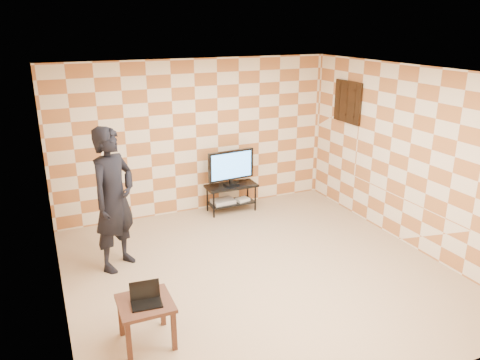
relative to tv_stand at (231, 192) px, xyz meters
name	(u,v)px	position (x,y,z in m)	size (l,w,h in m)	color
floor	(258,271)	(-0.52, -2.16, -0.36)	(5.00, 5.00, 0.00)	tan
wall_back	(196,137)	(-0.52, 0.34, 0.99)	(5.00, 0.02, 2.70)	beige
wall_front	(391,267)	(-0.52, -4.66, 0.99)	(5.00, 0.02, 2.70)	beige
wall_left	(52,209)	(-3.02, -2.16, 0.99)	(0.02, 5.00, 2.70)	beige
wall_right	(409,157)	(1.98, -2.16, 0.99)	(0.02, 5.00, 2.70)	beige
ceiling	(260,72)	(-0.52, -2.16, 2.34)	(5.00, 5.00, 0.02)	white
wall_art	(348,102)	(1.95, -0.61, 1.59)	(0.04, 0.72, 0.72)	black
tv_stand	(231,192)	(0.00, 0.00, 0.00)	(0.92, 0.41, 0.50)	black
tv	(231,166)	(0.00, 0.00, 0.49)	(0.87, 0.19, 0.63)	black
dvd_player	(223,201)	(-0.16, 0.01, -0.16)	(0.40, 0.28, 0.07)	#ADADAF
game_console	(243,200)	(0.21, -0.04, -0.17)	(0.23, 0.17, 0.05)	silver
side_table	(146,309)	(-2.26, -3.03, 0.05)	(0.56, 0.56, 0.50)	#361C13
laptop	(146,298)	(-2.25, -3.05, 0.18)	(0.34, 0.28, 0.21)	black
person	(114,199)	(-2.23, -1.22, 0.64)	(0.73, 0.48, 2.00)	black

